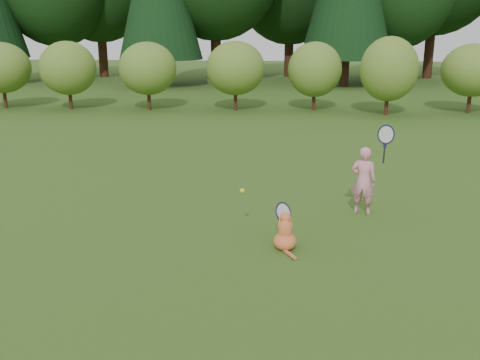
# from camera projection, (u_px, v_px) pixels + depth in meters

# --- Properties ---
(ground) EXTENTS (100.00, 100.00, 0.00)m
(ground) POSITION_uv_depth(u_px,v_px,m) (222.00, 239.00, 7.97)
(ground) COLOR #2B5618
(ground) RESTS_ON ground
(shrub_row) EXTENTS (28.00, 3.00, 2.80)m
(shrub_row) POSITION_uv_depth(u_px,v_px,m) (266.00, 75.00, 20.05)
(shrub_row) COLOR #507725
(shrub_row) RESTS_ON ground
(child) EXTENTS (0.68, 0.44, 1.73)m
(child) POSITION_uv_depth(u_px,v_px,m) (364.00, 179.00, 8.93)
(child) COLOR pink
(child) RESTS_ON ground
(cat) EXTENTS (0.43, 0.83, 0.74)m
(cat) POSITION_uv_depth(u_px,v_px,m) (285.00, 229.00, 7.56)
(cat) COLOR #D85329
(cat) RESTS_ON ground
(tennis_ball) EXTENTS (0.07, 0.07, 0.07)m
(tennis_ball) POSITION_uv_depth(u_px,v_px,m) (242.00, 191.00, 8.00)
(tennis_ball) COLOR yellow
(tennis_ball) RESTS_ON ground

